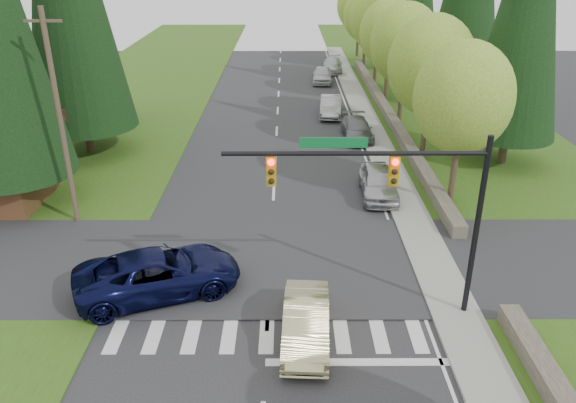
{
  "coord_description": "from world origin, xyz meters",
  "views": [
    {
      "loc": [
        0.69,
        -12.51,
        12.33
      ],
      "look_at": [
        0.76,
        8.2,
        2.8
      ],
      "focal_mm": 35.0,
      "sensor_mm": 36.0,
      "label": 1
    }
  ],
  "objects_px": {
    "parked_car_a": "(378,182)",
    "parked_car_e": "(333,65)",
    "parked_car_b": "(357,129)",
    "parked_car_c": "(331,106)",
    "sedan_champagne": "(306,322)",
    "parked_car_d": "(322,75)",
    "suv_navy": "(158,273)"
  },
  "relations": [
    {
      "from": "parked_car_a",
      "to": "parked_car_e",
      "type": "bearing_deg",
      "value": 92.09
    },
    {
      "from": "parked_car_a",
      "to": "parked_car_b",
      "type": "bearing_deg",
      "value": 92.09
    },
    {
      "from": "parked_car_c",
      "to": "parked_car_a",
      "type": "bearing_deg",
      "value": -79.37
    },
    {
      "from": "parked_car_b",
      "to": "parked_car_c",
      "type": "height_order",
      "value": "parked_car_c"
    },
    {
      "from": "sedan_champagne",
      "to": "parked_car_d",
      "type": "distance_m",
      "value": 39.22
    },
    {
      "from": "suv_navy",
      "to": "parked_car_b",
      "type": "xyz_separation_m",
      "value": [
        9.81,
        18.94,
        -0.18
      ]
    },
    {
      "from": "sedan_champagne",
      "to": "parked_car_d",
      "type": "bearing_deg",
      "value": 88.75
    },
    {
      "from": "parked_car_d",
      "to": "sedan_champagne",
      "type": "bearing_deg",
      "value": -90.49
    },
    {
      "from": "parked_car_b",
      "to": "parked_car_c",
      "type": "xyz_separation_m",
      "value": [
        -1.4,
        5.74,
        0.07
      ]
    },
    {
      "from": "suv_navy",
      "to": "parked_car_e",
      "type": "bearing_deg",
      "value": -33.92
    },
    {
      "from": "sedan_champagne",
      "to": "parked_car_a",
      "type": "relative_size",
      "value": 0.94
    },
    {
      "from": "parked_car_a",
      "to": "parked_car_d",
      "type": "bearing_deg",
      "value": 95.06
    },
    {
      "from": "sedan_champagne",
      "to": "parked_car_a",
      "type": "bearing_deg",
      "value": 73.5
    },
    {
      "from": "sedan_champagne",
      "to": "suv_navy",
      "type": "relative_size",
      "value": 0.7
    },
    {
      "from": "sedan_champagne",
      "to": "parked_car_b",
      "type": "relative_size",
      "value": 0.93
    },
    {
      "from": "parked_car_c",
      "to": "parked_car_d",
      "type": "height_order",
      "value": "parked_car_d"
    },
    {
      "from": "suv_navy",
      "to": "parked_car_d",
      "type": "height_order",
      "value": "suv_navy"
    },
    {
      "from": "sedan_champagne",
      "to": "suv_navy",
      "type": "xyz_separation_m",
      "value": [
        -5.56,
        2.89,
        0.15
      ]
    },
    {
      "from": "parked_car_c",
      "to": "parked_car_e",
      "type": "height_order",
      "value": "parked_car_c"
    },
    {
      "from": "parked_car_c",
      "to": "parked_car_d",
      "type": "distance_m",
      "value": 11.55
    },
    {
      "from": "parked_car_b",
      "to": "sedan_champagne",
      "type": "bearing_deg",
      "value": -101.98
    },
    {
      "from": "parked_car_a",
      "to": "parked_car_d",
      "type": "height_order",
      "value": "parked_car_a"
    },
    {
      "from": "sedan_champagne",
      "to": "parked_car_d",
      "type": "xyz_separation_m",
      "value": [
        2.85,
        39.11,
        0.04
      ]
    },
    {
      "from": "suv_navy",
      "to": "parked_car_a",
      "type": "xyz_separation_m",
      "value": [
        9.81,
        9.18,
        -0.08
      ]
    },
    {
      "from": "parked_car_b",
      "to": "parked_car_c",
      "type": "relative_size",
      "value": 1.04
    },
    {
      "from": "parked_car_d",
      "to": "parked_car_e",
      "type": "height_order",
      "value": "parked_car_d"
    },
    {
      "from": "sedan_champagne",
      "to": "parked_car_d",
      "type": "relative_size",
      "value": 0.98
    },
    {
      "from": "suv_navy",
      "to": "parked_car_b",
      "type": "height_order",
      "value": "suv_navy"
    },
    {
      "from": "parked_car_b",
      "to": "parked_car_e",
      "type": "xyz_separation_m",
      "value": [
        0.0,
        22.29,
        0.03
      ]
    },
    {
      "from": "parked_car_c",
      "to": "parked_car_e",
      "type": "bearing_deg",
      "value": 90.63
    },
    {
      "from": "parked_car_b",
      "to": "parked_car_e",
      "type": "distance_m",
      "value": 22.29
    },
    {
      "from": "suv_navy",
      "to": "parked_car_b",
      "type": "bearing_deg",
      "value": -47.93
    }
  ]
}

